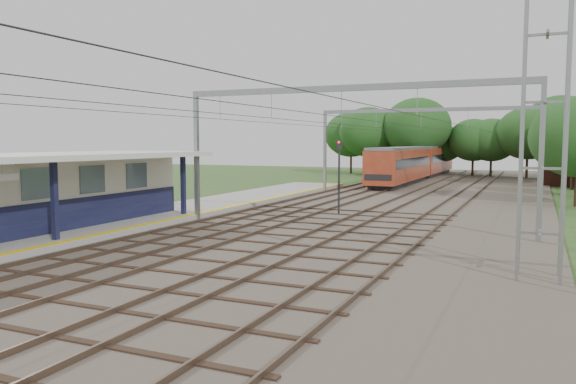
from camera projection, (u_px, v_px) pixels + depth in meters
The scene contains 12 objects.
ground at pixel (45, 304), 14.94m from camera, with size 160.00×160.00×0.00m, color #2D4C1E.
ballast_bed at pixel (417, 201), 40.61m from camera, with size 18.00×90.00×0.10m, color #473D33.
platform at pixel (149, 217), 30.70m from camera, with size 5.00×52.00×0.35m, color gray.
yellow_stripe at pixel (183, 216), 29.77m from camera, with size 0.45×52.00×0.01m, color yellow.
station_building at pixel (22, 193), 24.72m from camera, with size 3.41×18.00×3.40m.
canopy at pixel (19, 158), 23.22m from camera, with size 6.40×20.00×3.44m.
rail_tracks at pixel (384, 198), 41.61m from camera, with size 11.80×88.00×0.15m.
catenary_system at pixel (395, 123), 36.08m from camera, with size 17.22×88.00×7.00m.
lattice_pylon at pixel (546, 85), 16.82m from camera, with size 1.30×1.30×12.00m.
tree_band at pixel (463, 137), 64.92m from camera, with size 31.72×30.88×8.82m.
train at pixel (418, 162), 63.50m from camera, with size 2.81×34.98×3.70m.
signal_post at pixel (339, 168), 32.50m from camera, with size 0.35×0.31×4.41m.
Camera 1 is at (11.87, -10.71, 4.30)m, focal length 35.00 mm.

